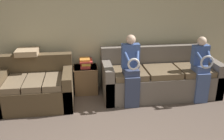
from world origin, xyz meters
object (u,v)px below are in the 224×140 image
object	(u,v)px
side_shelf	(86,79)
throw_pillow	(27,52)
couch_main	(159,78)
child_left_seated	(131,68)
couch_side	(36,88)
book_stack	(85,63)
child_right_seated	(201,67)

from	to	relation	value
side_shelf	throw_pillow	size ratio (longest dim) A/B	1.35
couch_main	child_left_seated	size ratio (longest dim) A/B	1.75
couch_side	child_left_seated	bearing A→B (deg)	-8.94
couch_side	book_stack	world-z (taller)	couch_side
side_shelf	throw_pillow	bearing A→B (deg)	-177.87
child_left_seated	book_stack	xyz separation A→B (m)	(-0.78, 0.64, -0.07)
book_stack	side_shelf	bearing A→B (deg)	-150.55
couch_side	child_right_seated	bearing A→B (deg)	-5.23
couch_side	child_right_seated	size ratio (longest dim) A/B	1.09
child_right_seated	book_stack	bearing A→B (deg)	162.65
couch_main	side_shelf	world-z (taller)	couch_main
side_shelf	couch_side	bearing A→B (deg)	-157.71
couch_side	side_shelf	size ratio (longest dim) A/B	2.45
child_right_seated	couch_side	bearing A→B (deg)	174.77
side_shelf	book_stack	world-z (taller)	book_stack
couch_side	throw_pillow	size ratio (longest dim) A/B	3.31
child_left_seated	throw_pillow	size ratio (longest dim) A/B	3.22
couch_side	couch_main	bearing A→B (deg)	2.50
throw_pillow	child_right_seated	bearing A→B (deg)	-10.94
child_left_seated	couch_main	bearing A→B (deg)	29.47
couch_side	child_right_seated	world-z (taller)	child_right_seated
child_right_seated	throw_pillow	xyz separation A→B (m)	(-3.16, 0.61, 0.23)
couch_main	book_stack	bearing A→B (deg)	169.17
couch_main	book_stack	distance (m)	1.49
child_left_seated	side_shelf	world-z (taller)	child_left_seated
book_stack	throw_pillow	bearing A→B (deg)	-177.76
child_right_seated	child_left_seated	bearing A→B (deg)	179.64
child_left_seated	child_right_seated	xyz separation A→B (m)	(1.31, -0.01, -0.03)
child_right_seated	side_shelf	world-z (taller)	child_right_seated
couch_main	book_stack	size ratio (longest dim) A/B	7.01
throw_pillow	couch_side	bearing A→B (deg)	-65.47
child_right_seated	side_shelf	xyz separation A→B (m)	(-2.09, 0.65, -0.39)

